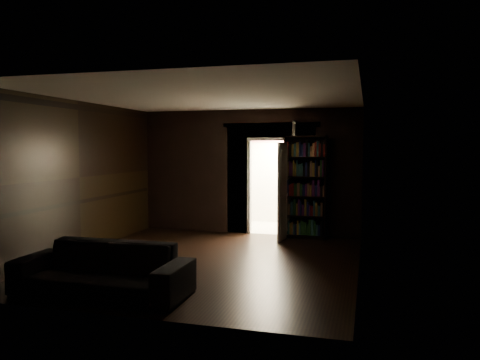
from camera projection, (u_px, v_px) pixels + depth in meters
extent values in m
plane|color=black|center=(209.00, 261.00, 8.02)|extent=(5.50, 5.50, 0.00)
cube|color=black|center=(198.00, 171.00, 10.93)|extent=(2.55, 0.10, 2.80)
cube|color=black|center=(326.00, 173.00, 10.15)|extent=(1.55, 0.10, 2.80)
cube|color=black|center=(271.00, 125.00, 10.40)|extent=(0.90, 0.10, 0.70)
cube|color=black|center=(80.00, 177.00, 8.58)|extent=(0.02, 5.50, 2.80)
cube|color=black|center=(360.00, 183.00, 7.26)|extent=(0.02, 5.50, 2.80)
cube|color=black|center=(128.00, 196.00, 5.27)|extent=(5.00, 0.02, 2.80)
cube|color=beige|center=(208.00, 97.00, 7.82)|extent=(5.00, 5.50, 0.02)
cube|color=white|center=(270.00, 188.00, 10.44)|extent=(1.04, 0.06, 2.17)
cube|color=beige|center=(277.00, 230.00, 11.40)|extent=(2.20, 1.80, 0.10)
cube|color=silver|center=(284.00, 176.00, 12.13)|extent=(2.20, 0.10, 2.40)
cube|color=silver|center=(236.00, 178.00, 11.59)|extent=(0.10, 1.60, 2.40)
cube|color=silver|center=(321.00, 179.00, 11.03)|extent=(0.10, 1.60, 2.40)
cube|color=silver|center=(278.00, 127.00, 11.22)|extent=(2.20, 1.80, 0.10)
cube|color=#D9757D|center=(284.00, 137.00, 12.00)|extent=(2.00, 0.04, 0.26)
imported|color=black|center=(102.00, 262.00, 6.16)|extent=(2.32, 1.00, 0.89)
cube|color=black|center=(305.00, 187.00, 10.04)|extent=(0.96, 0.60, 2.20)
cube|color=white|center=(304.00, 193.00, 11.54)|extent=(0.90, 0.85, 1.65)
cube|color=white|center=(285.00, 191.00, 9.92)|extent=(0.17, 0.85, 2.05)
cube|color=white|center=(294.00, 128.00, 10.02)|extent=(0.12, 0.12, 0.33)
cube|color=black|center=(305.00, 154.00, 11.42)|extent=(0.70, 0.23, 0.28)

